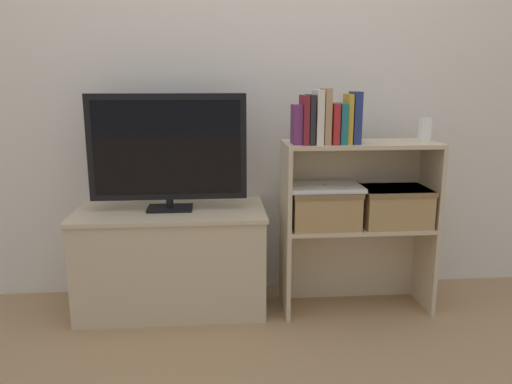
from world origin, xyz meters
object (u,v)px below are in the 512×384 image
Objects in this scene: storage_basket_left at (324,206)px; book_maroon at (304,120)px; book_tan at (326,116)px; book_crimson at (333,123)px; tv_stand at (172,259)px; laptop at (324,187)px; book_ivory at (318,117)px; book_teal at (341,123)px; book_navy at (355,118)px; baby_monitor at (425,130)px; book_mustard at (348,119)px; storage_basket_right at (394,204)px; book_charcoal at (310,119)px; book_plum at (296,124)px; tv at (168,149)px.

book_maroon is at bearing -167.85° from storage_basket_left.
book_crimson is at bearing 0.00° from book_tan.
tv_stand is 0.85m from laptop.
book_crimson is (0.08, 0.00, -0.03)m from book_ivory.
book_navy is at bearing 0.00° from book_teal.
book_maroon reaches higher than baby_monitor.
tv_stand is 4.09× the size of book_mustard.
tv_stand is at bearing 172.50° from book_navy.
baby_monitor is at bearing 6.25° from storage_basket_right.
book_teal is (0.04, 0.00, -0.00)m from book_crimson.
book_teal is at bearing 0.00° from book_ivory.
book_charcoal reaches higher than baby_monitor.
book_navy is at bearing 0.00° from book_ivory.
book_crimson is 0.57× the size of storage_basket_right.
tv is at bearing 169.30° from book_plum.
book_plum is 0.28m from book_navy.
book_teal reaches higher than laptop.
storage_basket_right is (0.47, 0.02, -0.42)m from book_maroon.
book_crimson is 1.31× the size of baby_monitor.
tv_stand is at bearing 171.91° from book_teal.
laptop is at bearing 67.31° from book_tan.
storage_basket_left is at bearing 26.70° from book_ivory.
storage_basket_right is at bearing 4.21° from book_crimson.
book_tan reaches higher than baby_monitor.
book_charcoal reaches higher than storage_basket_left.
baby_monitor is 0.43× the size of storage_basket_left.
book_ivory reaches higher than book_navy.
baby_monitor is (1.25, -0.08, 0.66)m from tv_stand.
book_navy reaches higher than storage_basket_right.
book_plum is 0.55× the size of storage_basket_left.
book_mustard is (0.11, 0.00, -0.01)m from book_tan.
storage_basket_left is 0.92× the size of laptop.
baby_monitor is at bearing 4.46° from book_tan.
tv_stand is 1.12m from book_mustard.
baby_monitor is at bearing 5.25° from book_teal.
book_teal reaches higher than book_plum.
book_ivory is 0.75× the size of storage_basket_right.
tv is 3.07× the size of book_ivory.
book_maroon is 0.91× the size of book_ivory.
book_tan is 0.44m from storage_basket_left.
book_maroon is 0.94× the size of book_navy.
book_charcoal is 0.68× the size of storage_basket_left.
book_teal is 0.52× the size of laptop.
book_charcoal is 0.68× the size of storage_basket_right.
book_teal is at bearing 0.00° from book_crimson.
book_crimson is at bearing 0.00° from book_plum.
book_tan is at bearing 0.00° from book_maroon.
book_teal is 0.57× the size of storage_basket_left.
book_tan is 1.07× the size of book_navy.
storage_basket_left is (-0.49, -0.02, -0.37)m from baby_monitor.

